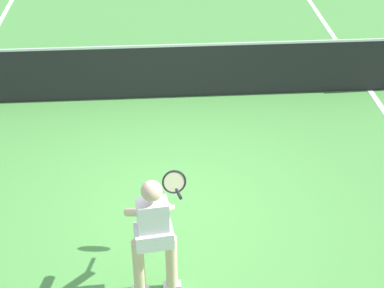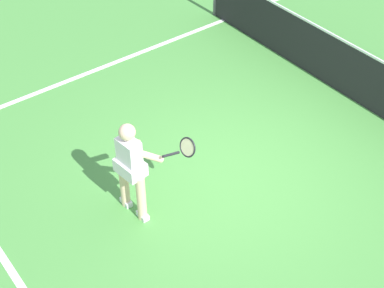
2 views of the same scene
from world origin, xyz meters
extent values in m
plane|color=#4C9342|center=(0.00, 0.00, 0.00)|extent=(27.12, 27.12, 0.00)
cube|color=white|center=(-3.68, 0.00, 0.00)|extent=(0.10, 18.86, 0.01)
cube|color=#232326|center=(0.00, 2.97, 0.48)|extent=(7.88, 0.02, 0.96)
cube|color=white|center=(0.00, 2.97, 0.98)|extent=(7.88, 0.02, 0.04)
cylinder|color=beige|center=(-0.44, -1.53, 0.39)|extent=(0.13, 0.13, 0.78)
cylinder|color=beige|center=(-0.08, -1.49, 0.39)|extent=(0.13, 0.13, 0.78)
cube|color=white|center=(-0.44, -1.53, 0.04)|extent=(0.20, 0.10, 0.08)
cube|color=white|center=(-0.08, -1.49, 0.04)|extent=(0.20, 0.10, 0.08)
cube|color=white|center=(-0.26, -1.51, 1.04)|extent=(0.34, 0.24, 0.52)
cube|color=white|center=(-0.26, -1.51, 0.84)|extent=(0.43, 0.33, 0.20)
sphere|color=beige|center=(-0.26, -1.51, 1.44)|extent=(0.22, 0.22, 0.22)
cylinder|color=beige|center=(-0.43, -1.38, 1.06)|extent=(0.33, 0.45, 0.37)
cylinder|color=beige|center=(-0.13, -1.34, 1.06)|extent=(0.23, 0.48, 0.37)
cylinder|color=black|center=(0.02, -1.05, 1.02)|extent=(0.07, 0.30, 0.14)
torus|color=black|center=(-0.01, -0.76, 0.96)|extent=(0.30, 0.15, 0.28)
cylinder|color=beige|center=(-0.01, -0.76, 0.96)|extent=(0.25, 0.12, 0.23)
camera|label=1|loc=(-0.17, -6.03, 5.03)|focal=54.11mm
camera|label=2|loc=(4.67, -4.26, 6.10)|focal=54.48mm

